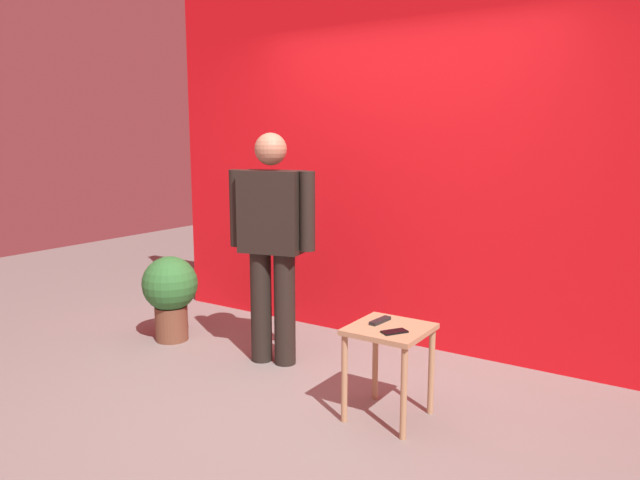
% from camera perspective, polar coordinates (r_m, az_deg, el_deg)
% --- Properties ---
extents(ground_plane, '(12.00, 12.00, 0.00)m').
position_cam_1_polar(ground_plane, '(3.85, -2.61, -15.27)').
color(ground_plane, gray).
extents(back_wall_red, '(4.44, 0.12, 3.09)m').
position_cam_1_polar(back_wall_red, '(4.75, 7.77, 8.68)').
color(back_wall_red, red).
rests_on(back_wall_red, ground_plane).
extents(standing_person, '(0.66, 0.32, 1.65)m').
position_cam_1_polar(standing_person, '(4.29, -4.55, 0.29)').
color(standing_person, black).
rests_on(standing_person, ground_plane).
extents(side_table, '(0.43, 0.43, 0.55)m').
position_cam_1_polar(side_table, '(3.55, 6.53, -9.73)').
color(side_table, tan).
rests_on(side_table, ground_plane).
extents(cell_phone, '(0.14, 0.16, 0.01)m').
position_cam_1_polar(cell_phone, '(3.42, 7.02, -8.57)').
color(cell_phone, black).
rests_on(cell_phone, side_table).
extents(tv_remote, '(0.06, 0.17, 0.02)m').
position_cam_1_polar(tv_remote, '(3.59, 5.68, -7.57)').
color(tv_remote, black).
rests_on(tv_remote, side_table).
extents(potted_plant, '(0.44, 0.44, 0.69)m').
position_cam_1_polar(potted_plant, '(5.00, -13.93, -4.68)').
color(potted_plant, brown).
rests_on(potted_plant, ground_plane).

